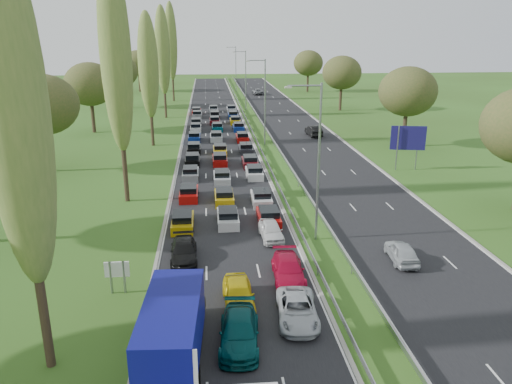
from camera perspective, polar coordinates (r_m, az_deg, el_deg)
name	(u,v)px	position (r m, az deg, el deg)	size (l,w,h in m)	color
ground	(263,142)	(74.36, 0.83, 5.77)	(260.00, 260.00, 0.00)	#2E4917
near_carriageway	(217,139)	(76.37, -4.45, 6.04)	(10.50, 215.00, 0.04)	black
far_carriageway	(305,137)	(77.79, 5.60, 6.22)	(10.50, 215.00, 0.04)	black
central_reservation	(261,135)	(76.68, 0.62, 6.56)	(2.36, 215.00, 0.32)	gray
lamp_columns	(265,103)	(71.39, 1.03, 10.16)	(0.18, 140.18, 12.00)	gray
poplar_row	(137,60)	(61.06, -13.41, 14.45)	(2.80, 127.80, 22.44)	#2D2116
woodland_left	(33,109)	(58.43, -24.14, 8.64)	(8.00, 166.00, 11.10)	#2D2116
woodland_right	(434,99)	(65.57, 19.70, 9.96)	(8.00, 153.00, 11.10)	#2D2116
traffic_queue_fill	(218,143)	(71.64, -4.34, 5.62)	(9.09, 67.78, 0.80)	#BF990C
near_car_2	(167,342)	(26.20, -10.10, -16.53)	(2.28, 4.95, 1.38)	white
near_car_3	(184,251)	(35.74, -8.25, -6.70)	(1.86, 4.56, 1.32)	black
near_car_7	(239,332)	(26.54, -1.93, -15.66)	(2.00, 4.93, 1.43)	#044243
near_car_8	(238,294)	(29.81, -2.03, -11.56)	(1.76, 4.37, 1.49)	gold
near_car_10	(297,310)	(28.55, 4.74, -13.24)	(2.17, 4.71, 1.31)	#AEB2B7
near_car_11	(288,270)	(32.75, 3.71, -8.84)	(1.96, 4.82, 1.40)	#AB0A2C
near_car_12	(271,230)	(38.89, 1.73, -4.41)	(1.62, 4.02, 1.37)	silver
far_car_0	(402,252)	(36.66, 16.32, -6.57)	(1.63, 4.06, 1.38)	#A7ACB0
far_car_1	(314,131)	(78.92, 6.61, 6.96)	(1.70, 4.87, 1.60)	black
far_car_2	(258,91)	(133.75, 0.20, 11.42)	(2.55, 5.52, 1.53)	gray
blue_lorry	(174,328)	(24.86, -9.37, -15.05)	(2.50, 9.01, 3.80)	black
info_sign	(117,273)	(31.98, -15.58, -8.88)	(1.50, 0.16, 2.10)	gray
direction_sign	(408,140)	(60.56, 16.98, 5.71)	(3.94, 0.91, 5.20)	gray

